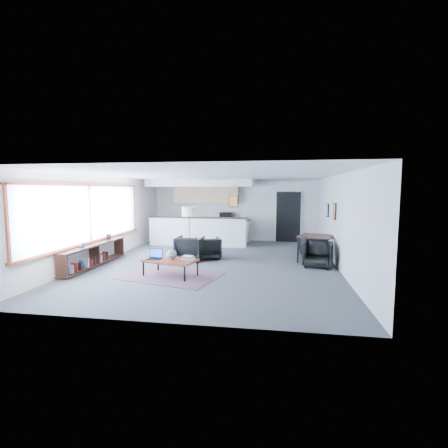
# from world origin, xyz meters

# --- Properties ---
(room) EXTENTS (7.02, 9.02, 2.62)m
(room) POSITION_xyz_m (0.00, 0.00, 1.30)
(room) COLOR #464649
(room) RESTS_ON ground
(window) EXTENTS (0.10, 5.95, 1.66)m
(window) POSITION_xyz_m (-3.46, -0.90, 1.46)
(window) COLOR #8CBFFF
(window) RESTS_ON room
(console) EXTENTS (0.35, 3.00, 0.80)m
(console) POSITION_xyz_m (-3.30, -1.05, 0.33)
(console) COLOR black
(console) RESTS_ON floor
(kitchenette) EXTENTS (4.20, 1.96, 2.60)m
(kitchenette) POSITION_xyz_m (-1.20, 3.71, 1.38)
(kitchenette) COLOR white
(kitchenette) RESTS_ON floor
(doorway) EXTENTS (1.10, 0.12, 2.15)m
(doorway) POSITION_xyz_m (2.30, 4.42, 1.07)
(doorway) COLOR black
(doorway) RESTS_ON room
(track_light) EXTENTS (1.60, 0.07, 0.15)m
(track_light) POSITION_xyz_m (-0.59, 2.20, 2.53)
(track_light) COLOR silver
(track_light) RESTS_ON room
(wall_art_lower) EXTENTS (0.03, 0.38, 0.48)m
(wall_art_lower) POSITION_xyz_m (3.47, 0.40, 1.55)
(wall_art_lower) COLOR black
(wall_art_lower) RESTS_ON room
(wall_art_upper) EXTENTS (0.03, 0.34, 0.44)m
(wall_art_upper) POSITION_xyz_m (3.47, 1.70, 1.50)
(wall_art_upper) COLOR black
(wall_art_upper) RESTS_ON room
(kilim_rug) EXTENTS (2.68, 2.13, 0.01)m
(kilim_rug) POSITION_xyz_m (-0.82, -1.69, 0.01)
(kilim_rug) COLOR #583543
(kilim_rug) RESTS_ON floor
(coffee_table) EXTENTS (1.47, 1.05, 0.43)m
(coffee_table) POSITION_xyz_m (-0.82, -1.69, 0.40)
(coffee_table) COLOR maroon
(coffee_table) RESTS_ON floor
(laptop) EXTENTS (0.35, 0.29, 0.24)m
(laptop) POSITION_xyz_m (-1.23, -1.67, 0.50)
(laptop) COLOR black
(laptop) RESTS_ON coffee_table
(ceramic_pot) EXTENTS (0.26, 0.26, 0.26)m
(ceramic_pot) POSITION_xyz_m (-0.78, -1.72, 0.56)
(ceramic_pot) COLOR gray
(ceramic_pot) RESTS_ON coffee_table
(book_stack) EXTENTS (0.32, 0.28, 0.09)m
(book_stack) POSITION_xyz_m (-0.38, -1.60, 0.47)
(book_stack) COLOR silver
(book_stack) RESTS_ON coffee_table
(coaster) EXTENTS (0.14, 0.14, 0.01)m
(coaster) POSITION_xyz_m (-0.75, -1.93, 0.43)
(coaster) COLOR #E5590C
(coaster) RESTS_ON coffee_table
(armchair_left) EXTENTS (0.80, 0.75, 0.82)m
(armchair_left) POSITION_xyz_m (-0.83, 0.21, 0.41)
(armchair_left) COLOR black
(armchair_left) RESTS_ON floor
(armchair_right) EXTENTS (0.92, 0.89, 0.74)m
(armchair_right) POSITION_xyz_m (-0.31, 0.54, 0.37)
(armchair_right) COLOR black
(armchair_right) RESTS_ON floor
(floor_lamp) EXTENTS (0.58, 0.58, 1.62)m
(floor_lamp) POSITION_xyz_m (-0.99, 0.77, 1.41)
(floor_lamp) COLOR black
(floor_lamp) RESTS_ON floor
(dining_table) EXTENTS (1.23, 1.23, 0.80)m
(dining_table) POSITION_xyz_m (3.00, 0.61, 0.73)
(dining_table) COLOR black
(dining_table) RESTS_ON floor
(dining_chair_near) EXTENTS (0.77, 0.73, 0.67)m
(dining_chair_near) POSITION_xyz_m (2.98, -0.09, 0.33)
(dining_chair_near) COLOR black
(dining_chair_near) RESTS_ON floor
(dining_chair_far) EXTENTS (0.71, 0.69, 0.58)m
(dining_chair_far) POSITION_xyz_m (3.00, 1.56, 0.29)
(dining_chair_far) COLOR black
(dining_chair_far) RESTS_ON floor
(microwave) EXTENTS (0.56, 0.36, 0.36)m
(microwave) POSITION_xyz_m (-0.28, 4.15, 1.11)
(microwave) COLOR black
(microwave) RESTS_ON kitchenette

